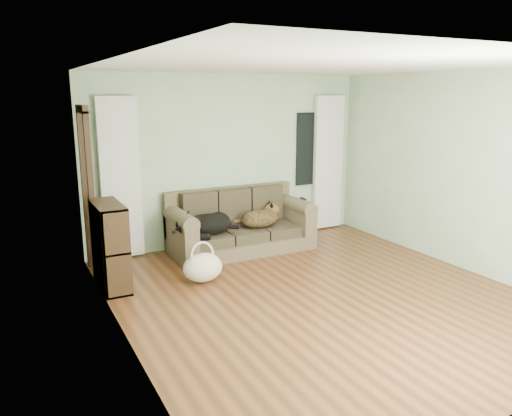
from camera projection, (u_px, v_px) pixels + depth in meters
name	position (u px, v px, depth m)	size (l,w,h in m)	color
floor	(319.00, 295.00, 5.84)	(5.00, 5.00, 0.00)	#422615
ceiling	(326.00, 65.00, 5.26)	(5.00, 5.00, 0.00)	white
wall_back	(230.00, 160.00, 7.71)	(4.50, 0.04, 2.60)	#B2CCA8
wall_left	(118.00, 207.00, 4.54)	(0.04, 5.00, 2.60)	#B2CCA8
wall_right	(464.00, 172.00, 6.56)	(0.04, 5.00, 2.60)	#B2CCA8
curtain_left	(121.00, 179.00, 6.91)	(0.55, 0.08, 2.25)	silver
curtain_right	(328.00, 163.00, 8.48)	(0.55, 0.08, 2.25)	silver
window_pane	(309.00, 149.00, 8.31)	(0.50, 0.03, 1.20)	black
door_casing	(88.00, 194.00, 6.39)	(0.07, 0.60, 2.10)	#322215
sofa	(241.00, 221.00, 7.42)	(2.09, 0.90, 0.86)	#4C4533
dog_black_lab	(206.00, 226.00, 7.06)	(0.70, 0.49, 0.30)	black
dog_shepherd	(261.00, 217.00, 7.50)	(0.63, 0.45, 0.28)	black
tv_remote	(303.00, 199.00, 7.64)	(0.05, 0.17, 0.02)	black
tote_bag	(203.00, 269.00, 6.24)	(0.50, 0.39, 0.37)	silver
bookshelf	(110.00, 247.00, 6.01)	(0.31, 0.83, 1.04)	#322215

